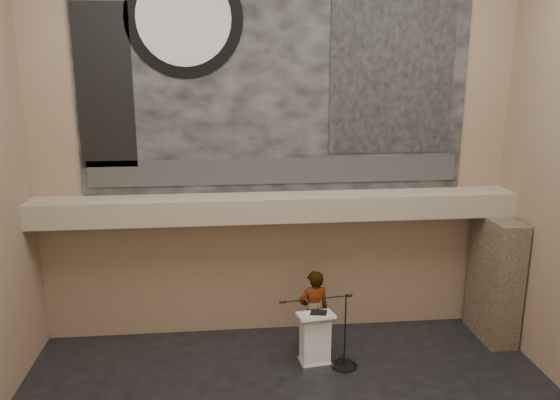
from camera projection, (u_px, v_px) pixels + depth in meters
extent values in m
cube|color=#8D7459|center=(276.00, 142.00, 11.39)|extent=(10.00, 0.02, 8.50)
cube|color=#8D7459|center=(388.00, 310.00, 3.68)|extent=(10.00, 0.02, 8.50)
cube|color=gray|center=(278.00, 207.00, 11.32)|extent=(10.00, 0.80, 0.50)
cylinder|color=#B2893D|center=(201.00, 223.00, 11.19)|extent=(0.04, 0.04, 0.06)
cylinder|color=#B2893D|center=(368.00, 218.00, 11.53)|extent=(0.04, 0.04, 0.06)
cube|color=black|center=(276.00, 71.00, 11.01)|extent=(8.00, 0.05, 5.00)
cube|color=#2B2B2B|center=(276.00, 171.00, 11.47)|extent=(7.76, 0.02, 0.55)
cylinder|color=black|center=(184.00, 18.00, 10.55)|extent=(2.30, 0.02, 2.30)
cylinder|color=silver|center=(184.00, 18.00, 10.53)|extent=(1.84, 0.02, 1.84)
cube|color=black|center=(393.00, 66.00, 11.18)|extent=(2.60, 0.02, 3.60)
cube|color=black|center=(104.00, 87.00, 10.71)|extent=(1.10, 0.02, 3.20)
cube|color=#423629|center=(495.00, 278.00, 11.74)|extent=(0.60, 1.40, 2.70)
cube|color=silver|center=(315.00, 362.00, 10.92)|extent=(0.68, 0.55, 0.08)
cube|color=white|center=(315.00, 338.00, 10.79)|extent=(0.59, 0.44, 0.96)
cube|color=white|center=(316.00, 315.00, 10.65)|extent=(0.75, 0.58, 0.13)
cube|color=black|center=(319.00, 313.00, 10.65)|extent=(0.37, 0.33, 0.04)
cube|color=silver|center=(311.00, 314.00, 10.61)|extent=(0.25, 0.32, 0.00)
imported|color=white|center=(314.00, 312.00, 11.17)|extent=(0.72, 0.53, 1.80)
cylinder|color=black|center=(344.00, 365.00, 10.85)|extent=(0.52, 0.52, 0.02)
cylinder|color=black|center=(345.00, 331.00, 10.66)|extent=(0.03, 0.03, 1.55)
cylinder|color=black|center=(315.00, 299.00, 10.35)|extent=(1.38, 0.19, 0.02)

